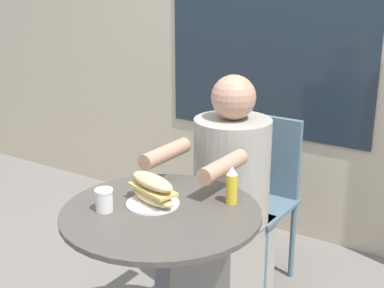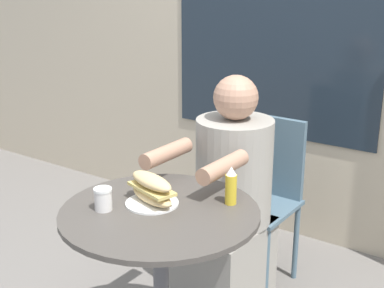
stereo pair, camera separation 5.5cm
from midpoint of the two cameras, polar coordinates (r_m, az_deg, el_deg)
name	(u,v)px [view 2 (the right image)]	position (r m, az deg, el deg)	size (l,w,h in m)	color
storefront_wall	(325,5)	(3.13, 14.49, 14.15)	(8.00, 0.09, 2.80)	#B7A88E
cafe_table	(161,257)	(2.07, -2.60, -11.95)	(0.74, 0.74, 0.74)	#47423D
diner_chair	(264,185)	(2.80, 8.24, -4.38)	(0.39, 0.39, 0.87)	slate
seated_diner	(229,214)	(2.53, 4.56, -7.47)	(0.36, 0.64, 1.15)	gray
sandwich_on_plate	(152,191)	(2.01, -3.54, -4.99)	(0.24, 0.20, 0.12)	white
drink_cup	(103,199)	(1.99, -8.68, -5.82)	(0.07, 0.07, 0.09)	silver
condiment_bottle	(231,186)	(2.01, 4.96, -4.48)	(0.04, 0.04, 0.15)	gold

